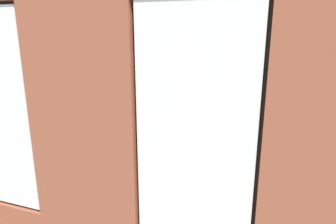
{
  "coord_description": "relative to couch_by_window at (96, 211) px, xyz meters",
  "views": [
    {
      "loc": [
        -1.56,
        4.95,
        2.46
      ],
      "look_at": [
        0.08,
        0.4,
        1.17
      ],
      "focal_mm": 32.0,
      "sensor_mm": 36.0,
      "label": 1
    }
  ],
  "objects": [
    {
      "name": "potted_plant_corner_near_left",
      "position": [
        -2.89,
        -4.41,
        0.49
      ],
      "size": [
        0.89,
        0.89,
        1.29
      ],
      "color": "beige",
      "rests_on": "ground_plane"
    },
    {
      "name": "potted_plant_by_left_couch",
      "position": [
        -2.34,
        -3.06,
        -0.06
      ],
      "size": [
        0.27,
        0.27,
        0.41
      ],
      "color": "#47423D",
      "rests_on": "ground_plane"
    },
    {
      "name": "coffee_table",
      "position": [
        -0.11,
        -1.95,
        0.04
      ],
      "size": [
        1.53,
        0.8,
        0.42
      ],
      "color": "olive",
      "rests_on": "ground_plane"
    },
    {
      "name": "papasan_chair",
      "position": [
        0.01,
        -4.29,
        0.12
      ],
      "size": [
        1.13,
        1.13,
        0.7
      ],
      "color": "olive",
      "rests_on": "ground_plane"
    },
    {
      "name": "candle_jar",
      "position": [
        -0.11,
        -1.95,
        0.14
      ],
      "size": [
        0.08,
        0.08,
        0.12
      ],
      "primitive_type": "cylinder",
      "color": "#B7333D",
      "rests_on": "coffee_table"
    },
    {
      "name": "cup_ceramic",
      "position": [
        0.35,
        -1.83,
        0.13
      ],
      "size": [
        0.07,
        0.07,
        0.09
      ],
      "primitive_type": "cylinder",
      "color": "#4C4C51",
      "rests_on": "coffee_table"
    },
    {
      "name": "tv_flatscreen",
      "position": [
        2.34,
        -2.07,
        0.52
      ],
      "size": [
        1.06,
        0.2,
        0.73
      ],
      "color": "black",
      "rests_on": "media_console"
    },
    {
      "name": "brick_wall_with_windows",
      "position": [
        -0.38,
        0.65,
        1.33
      ],
      "size": [
        6.14,
        0.3,
        3.36
      ],
      "color": "#9E5138",
      "rests_on": "ground_plane"
    },
    {
      "name": "couch_by_window",
      "position": [
        0.0,
        0.0,
        0.0
      ],
      "size": [
        2.0,
        0.87,
        0.8
      ],
      "color": "black",
      "rests_on": "ground_plane"
    },
    {
      "name": "white_wall_right",
      "position": [
        2.64,
        -1.99,
        1.35
      ],
      "size": [
        0.1,
        5.44,
        3.36
      ],
      "primitive_type": "cube",
      "color": "silver",
      "rests_on": "ground_plane"
    },
    {
      "name": "couch_left",
      "position": [
        -2.74,
        -1.62,
        0.0
      ],
      "size": [
        0.9,
        2.0,
        0.8
      ],
      "rotation": [
        0.0,
        0.0,
        1.55
      ],
      "color": "black",
      "rests_on": "ground_plane"
    },
    {
      "name": "remote_black",
      "position": [
        -0.53,
        -2.09,
        0.1
      ],
      "size": [
        0.17,
        0.14,
        0.02
      ],
      "primitive_type": "cube",
      "rotation": [
        0.0,
        0.0,
        4.06
      ],
      "color": "black",
      "rests_on": "coffee_table"
    },
    {
      "name": "potted_plant_mid_room_small",
      "position": [
        -1.37,
        -3.29,
        0.04
      ],
      "size": [
        0.38,
        0.38,
        0.53
      ],
      "color": "beige",
      "rests_on": "ground_plane"
    },
    {
      "name": "ground_plane",
      "position": [
        -0.38,
        -2.19,
        -0.38
      ],
      "size": [
        6.74,
        6.44,
        0.1
      ],
      "primitive_type": "cube",
      "color": "#99663D"
    },
    {
      "name": "media_console",
      "position": [
        2.34,
        -2.07,
        -0.09
      ],
      "size": [
        1.08,
        0.42,
        0.48
      ],
      "primitive_type": "cube",
      "color": "black",
      "rests_on": "ground_plane"
    }
  ]
}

